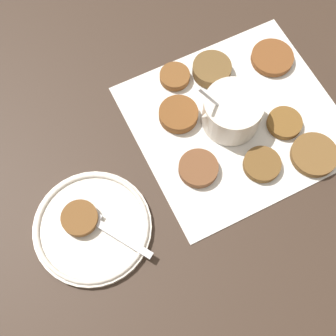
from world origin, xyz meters
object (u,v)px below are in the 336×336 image
object	(u,v)px
sauce_bowl	(232,113)
serving_plate	(92,227)
fritter_on_plate	(80,218)
fork	(99,224)

from	to	relation	value
sauce_bowl	serving_plate	xyz separation A→B (m)	(0.29, 0.09, -0.02)
sauce_bowl	fritter_on_plate	bearing A→B (deg)	13.80
sauce_bowl	serving_plate	bearing A→B (deg)	17.60
fritter_on_plate	serving_plate	bearing A→B (deg)	126.80
fork	serving_plate	bearing A→B (deg)	-6.55
sauce_bowl	serving_plate	distance (m)	0.31
sauce_bowl	fritter_on_plate	xyz separation A→B (m)	(0.31, 0.08, -0.01)
sauce_bowl	serving_plate	world-z (taller)	sauce_bowl
serving_plate	fork	distance (m)	0.02
serving_plate	fritter_on_plate	bearing A→B (deg)	-53.20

